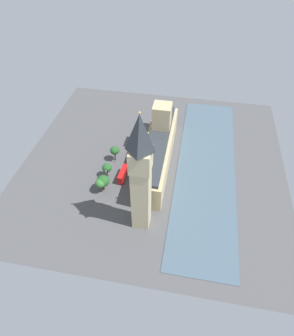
{
  "coord_description": "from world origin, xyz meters",
  "views": [
    {
      "loc": [
        -17.26,
        112.39,
        105.11
      ],
      "look_at": [
        1.0,
        13.69,
        7.92
      ],
      "focal_mm": 31.4,
      "sensor_mm": 36.0,
      "label": 1
    }
  ],
  "objects_px": {
    "street_lamp_near_tower": "(114,156)",
    "plane_tree_midblock": "(101,183)",
    "car_white_leading": "(132,147)",
    "car_yellow_cab_by_river_gate": "(135,136)",
    "plane_tree_under_trees": "(103,181)",
    "double_decker_bus_trailing": "(132,155)",
    "clock_tower": "(141,175)",
    "pedestrian_kerbside": "(138,167)",
    "street_lamp_slot_10": "(106,174)",
    "plane_tree_opposite_hall": "(107,168)",
    "parliament_building": "(158,148)",
    "double_decker_bus_far_end": "(123,174)",
    "plane_tree_corner": "(115,151)"
  },
  "relations": [
    {
      "from": "street_lamp_near_tower",
      "to": "plane_tree_midblock",
      "type": "bearing_deg",
      "value": 88.06
    },
    {
      "from": "car_white_leading",
      "to": "plane_tree_midblock",
      "type": "xyz_separation_m",
      "value": [
        7.36,
        33.41,
        5.11
      ]
    },
    {
      "from": "car_yellow_cab_by_river_gate",
      "to": "plane_tree_under_trees",
      "type": "relative_size",
      "value": 0.53
    },
    {
      "from": "double_decker_bus_trailing",
      "to": "plane_tree_midblock",
      "type": "relative_size",
      "value": 1.29
    },
    {
      "from": "clock_tower",
      "to": "pedestrian_kerbside",
      "type": "height_order",
      "value": "clock_tower"
    },
    {
      "from": "car_white_leading",
      "to": "street_lamp_slot_10",
      "type": "height_order",
      "value": "street_lamp_slot_10"
    },
    {
      "from": "clock_tower",
      "to": "car_white_leading",
      "type": "relative_size",
      "value": 13.29
    },
    {
      "from": "car_white_leading",
      "to": "pedestrian_kerbside",
      "type": "xyz_separation_m",
      "value": [
        -6.07,
        14.84,
        -0.15
      ]
    },
    {
      "from": "car_yellow_cab_by_river_gate",
      "to": "plane_tree_opposite_hall",
      "type": "relative_size",
      "value": 0.58
    },
    {
      "from": "car_white_leading",
      "to": "plane_tree_under_trees",
      "type": "relative_size",
      "value": 0.49
    },
    {
      "from": "parliament_building",
      "to": "double_decker_bus_trailing",
      "type": "xyz_separation_m",
      "value": [
        13.24,
        2.24,
        -5.59
      ]
    },
    {
      "from": "street_lamp_near_tower",
      "to": "street_lamp_slot_10",
      "type": "distance_m",
      "value": 13.71
    },
    {
      "from": "double_decker_bus_far_end",
      "to": "plane_tree_corner",
      "type": "xyz_separation_m",
      "value": [
        7.08,
        -12.17,
        3.76
      ]
    },
    {
      "from": "parliament_building",
      "to": "plane_tree_opposite_hall",
      "type": "bearing_deg",
      "value": 36.44
    },
    {
      "from": "car_yellow_cab_by_river_gate",
      "to": "plane_tree_midblock",
      "type": "distance_m",
      "value": 44.47
    },
    {
      "from": "double_decker_bus_trailing",
      "to": "clock_tower",
      "type": "bearing_deg",
      "value": 106.59
    },
    {
      "from": "plane_tree_under_trees",
      "to": "car_white_leading",
      "type": "bearing_deg",
      "value": -101.78
    },
    {
      "from": "car_yellow_cab_by_river_gate",
      "to": "street_lamp_slot_10",
      "type": "bearing_deg",
      "value": 79.5
    },
    {
      "from": "double_decker_bus_trailing",
      "to": "plane_tree_midblock",
      "type": "distance_m",
      "value": 26.86
    },
    {
      "from": "street_lamp_slot_10",
      "to": "plane_tree_under_trees",
      "type": "bearing_deg",
      "value": 92.75
    },
    {
      "from": "car_white_leading",
      "to": "plane_tree_under_trees",
      "type": "xyz_separation_m",
      "value": [
        6.67,
        31.96,
        5.08
      ]
    },
    {
      "from": "double_decker_bus_far_end",
      "to": "plane_tree_under_trees",
      "type": "xyz_separation_m",
      "value": [
        6.94,
        9.29,
        3.33
      ]
    },
    {
      "from": "street_lamp_near_tower",
      "to": "pedestrian_kerbside",
      "type": "bearing_deg",
      "value": 169.52
    },
    {
      "from": "double_decker_bus_far_end",
      "to": "plane_tree_opposite_hall",
      "type": "bearing_deg",
      "value": 5.31
    },
    {
      "from": "street_lamp_near_tower",
      "to": "double_decker_bus_trailing",
      "type": "bearing_deg",
      "value": -154.92
    },
    {
      "from": "plane_tree_midblock",
      "to": "street_lamp_slot_10",
      "type": "distance_m",
      "value": 7.33
    },
    {
      "from": "plane_tree_opposite_hall",
      "to": "car_yellow_cab_by_river_gate",
      "type": "bearing_deg",
      "value": -101.62
    },
    {
      "from": "clock_tower",
      "to": "double_decker_bus_trailing",
      "type": "relative_size",
      "value": 5.31
    },
    {
      "from": "plane_tree_midblock",
      "to": "double_decker_bus_trailing",
      "type": "bearing_deg",
      "value": -110.53
    },
    {
      "from": "plane_tree_opposite_hall",
      "to": "street_lamp_slot_10",
      "type": "distance_m",
      "value": 3.41
    },
    {
      "from": "clock_tower",
      "to": "plane_tree_under_trees",
      "type": "bearing_deg",
      "value": -35.48
    },
    {
      "from": "street_lamp_slot_10",
      "to": "clock_tower",
      "type": "bearing_deg",
      "value": 135.82
    },
    {
      "from": "car_yellow_cab_by_river_gate",
      "to": "street_lamp_slot_10",
      "type": "distance_m",
      "value": 37.19
    },
    {
      "from": "pedestrian_kerbside",
      "to": "street_lamp_near_tower",
      "type": "height_order",
      "value": "street_lamp_near_tower"
    },
    {
      "from": "street_lamp_slot_10",
      "to": "double_decker_bus_trailing",
      "type": "bearing_deg",
      "value": -116.73
    },
    {
      "from": "parliament_building",
      "to": "street_lamp_near_tower",
      "type": "relative_size",
      "value": 10.5
    },
    {
      "from": "car_yellow_cab_by_river_gate",
      "to": "plane_tree_under_trees",
      "type": "height_order",
      "value": "plane_tree_under_trees"
    },
    {
      "from": "pedestrian_kerbside",
      "to": "street_lamp_slot_10",
      "type": "bearing_deg",
      "value": -91.08
    },
    {
      "from": "car_white_leading",
      "to": "plane_tree_midblock",
      "type": "distance_m",
      "value": 34.59
    },
    {
      "from": "car_white_leading",
      "to": "street_lamp_near_tower",
      "type": "xyz_separation_m",
      "value": [
        6.65,
        12.49,
        3.41
      ]
    },
    {
      "from": "car_white_leading",
      "to": "parliament_building",
      "type": "bearing_deg",
      "value": 161.95
    },
    {
      "from": "car_yellow_cab_by_river_gate",
      "to": "plane_tree_opposite_hall",
      "type": "xyz_separation_m",
      "value": [
        6.82,
        33.18,
        4.82
      ]
    },
    {
      "from": "parliament_building",
      "to": "double_decker_bus_trailing",
      "type": "relative_size",
      "value": 6.09
    },
    {
      "from": "plane_tree_opposite_hall",
      "to": "car_white_leading",
      "type": "bearing_deg",
      "value": -107.95
    },
    {
      "from": "parliament_building",
      "to": "plane_tree_opposite_hall",
      "type": "height_order",
      "value": "parliament_building"
    },
    {
      "from": "plane_tree_corner",
      "to": "parliament_building",
      "type": "bearing_deg",
      "value": -168.96
    },
    {
      "from": "clock_tower",
      "to": "plane_tree_opposite_hall",
      "type": "xyz_separation_m",
      "value": [
        22.03,
        -24.19,
        -23.34
      ]
    },
    {
      "from": "plane_tree_under_trees",
      "to": "street_lamp_near_tower",
      "type": "height_order",
      "value": "plane_tree_under_trees"
    },
    {
      "from": "plane_tree_corner",
      "to": "double_decker_bus_trailing",
      "type": "bearing_deg",
      "value": -166.85
    },
    {
      "from": "double_decker_bus_trailing",
      "to": "double_decker_bus_far_end",
      "type": "distance_m",
      "value": 14.33
    }
  ]
}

